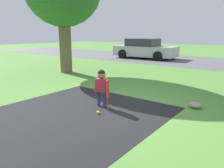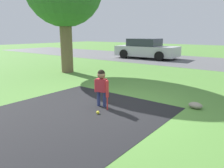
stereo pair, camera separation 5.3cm
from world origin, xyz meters
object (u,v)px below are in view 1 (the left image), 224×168
child (101,83)px  baseball_bat (108,91)px  parked_car (145,49)px  sports_ball (98,112)px

child → baseball_bat: size_ratio=1.26×
child → parked_car: (-4.22, 9.61, 0.05)m
baseball_bat → sports_ball: 0.53m
child → baseball_bat: (0.26, -0.11, -0.12)m
child → sports_ball: (0.27, -0.43, -0.54)m
parked_car → sports_ball: bearing=-70.1°
sports_ball → parked_car: 11.02m
parked_car → baseball_bat: bearing=-69.4°
baseball_bat → sports_ball: size_ratio=9.78×
child → parked_car: 10.50m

